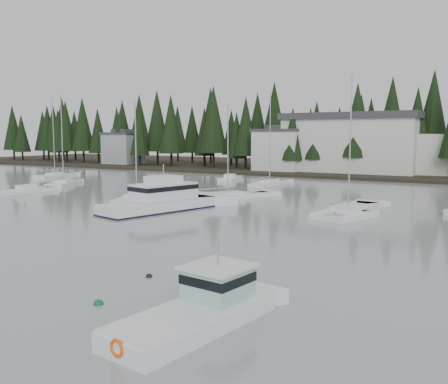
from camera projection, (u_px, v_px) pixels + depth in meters
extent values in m
cube|color=black|center=(395.00, 171.00, 103.50)|extent=(240.00, 54.00, 1.00)
cube|color=silver|center=(280.00, 151.00, 96.78)|extent=(9.00, 7.00, 7.50)
cube|color=#38383D|center=(280.00, 130.00, 96.33)|extent=(9.54, 7.42, 0.50)
cube|color=#38383D|center=(280.00, 127.00, 96.26)|extent=(4.95, 3.85, 0.80)
cube|color=#999EA0|center=(123.00, 149.00, 119.84)|extent=(8.00, 7.00, 7.00)
cube|color=#38383D|center=(123.00, 133.00, 119.42)|extent=(8.48, 7.42, 0.50)
cube|color=#38383D|center=(123.00, 131.00, 119.35)|extent=(4.40, 3.85, 0.80)
cube|color=silver|center=(351.00, 145.00, 92.60)|extent=(24.00, 10.00, 10.00)
cube|color=#38383D|center=(352.00, 116.00, 92.01)|extent=(25.00, 11.00, 1.20)
cube|color=silver|center=(421.00, 154.00, 88.39)|extent=(10.00, 8.00, 7.00)
cube|color=white|center=(159.00, 209.00, 48.12)|extent=(6.37, 12.59, 1.75)
cube|color=black|center=(159.00, 211.00, 48.13)|extent=(6.42, 12.66, 0.24)
cube|color=white|center=(164.00, 191.00, 48.36)|extent=(4.40, 6.80, 1.59)
cube|color=black|center=(164.00, 187.00, 48.31)|extent=(4.49, 6.88, 0.44)
cube|color=white|center=(164.00, 179.00, 48.23)|extent=(2.89, 3.56, 0.71)
cylinder|color=#A5A8AD|center=(163.00, 170.00, 48.13)|extent=(0.10, 0.10, 1.21)
cube|color=white|center=(194.00, 326.00, 18.82)|extent=(3.47, 7.66, 1.20)
cube|color=white|center=(194.00, 309.00, 18.74)|extent=(3.41, 7.51, 0.11)
cube|color=#9DCEC0|center=(218.00, 284.00, 19.83)|extent=(2.38, 2.46, 1.30)
cube|color=white|center=(218.00, 267.00, 19.76)|extent=(2.67, 2.79, 0.11)
cube|color=black|center=(218.00, 277.00, 19.80)|extent=(2.44, 2.51, 0.37)
cylinder|color=#A5A8AD|center=(218.00, 247.00, 19.67)|extent=(0.08, 0.08, 1.48)
torus|color=#F2590C|center=(117.00, 348.00, 15.86)|extent=(0.66, 0.21, 0.65)
cube|color=white|center=(64.00, 185.00, 73.21)|extent=(6.24, 8.58, 1.05)
cube|color=white|center=(64.00, 181.00, 73.14)|extent=(2.92, 3.35, 0.30)
cylinder|color=#A5A8AD|center=(62.00, 138.00, 72.44)|extent=(0.14, 0.14, 12.64)
cube|color=white|center=(348.00, 213.00, 46.93)|extent=(3.82, 11.08, 1.05)
cube|color=white|center=(348.00, 206.00, 46.85)|extent=(2.35, 3.85, 0.30)
cylinder|color=#A5A8AD|center=(350.00, 143.00, 46.18)|extent=(0.14, 0.14, 12.20)
cube|color=white|center=(228.00, 199.00, 57.74)|extent=(7.34, 10.89, 1.05)
cube|color=white|center=(228.00, 193.00, 57.67)|extent=(3.29, 4.12, 0.30)
cylinder|color=#A5A8AD|center=(228.00, 150.00, 57.10)|extent=(0.14, 0.14, 10.28)
cube|color=white|center=(137.00, 200.00, 56.38)|extent=(5.82, 9.11, 1.05)
cube|color=white|center=(137.00, 194.00, 56.31)|extent=(2.91, 3.47, 0.30)
cylinder|color=#A5A8AD|center=(136.00, 149.00, 55.73)|extent=(0.14, 0.14, 10.50)
cube|color=white|center=(55.00, 177.00, 87.57)|extent=(4.22, 9.10, 1.05)
cube|color=white|center=(55.00, 173.00, 87.50)|extent=(2.34, 3.27, 0.30)
cylinder|color=#A5A8AD|center=(54.00, 136.00, 86.76)|extent=(0.14, 0.14, 13.40)
cube|color=white|center=(270.00, 185.00, 73.36)|extent=(2.72, 9.00, 1.05)
cube|color=white|center=(270.00, 181.00, 73.29)|extent=(1.88, 3.07, 0.30)
cylinder|color=#A5A8AD|center=(270.00, 137.00, 72.56)|extent=(0.14, 0.14, 13.20)
cube|color=white|center=(27.00, 192.00, 63.36)|extent=(2.90, 7.18, 0.90)
cube|color=white|center=(26.00, 187.00, 63.28)|extent=(1.72, 2.38, 0.55)
cube|color=white|center=(349.00, 218.00, 43.63)|extent=(3.64, 5.71, 0.90)
cube|color=white|center=(349.00, 210.00, 43.55)|extent=(1.92, 2.05, 0.55)
cube|color=white|center=(230.00, 180.00, 81.01)|extent=(3.80, 7.06, 0.90)
cube|color=white|center=(230.00, 176.00, 80.94)|extent=(1.98, 2.46, 0.55)
sphere|color=#145933|center=(99.00, 304.00, 21.50)|extent=(0.44, 0.44, 0.44)
sphere|color=black|center=(149.00, 277.00, 25.67)|extent=(0.36, 0.36, 0.36)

